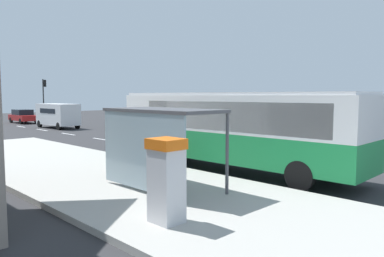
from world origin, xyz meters
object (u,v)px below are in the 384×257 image
sedan_near (23,116)px  bus_shelter (155,128)px  ticket_machine (166,180)px  recycling_bin_blue (167,158)px  recycling_bin_yellow (156,156)px  recycling_bin_red (145,154)px  traffic_light_near_side (44,93)px  bus (231,126)px  white_van (58,114)px

sedan_near → bus_shelter: bearing=-104.4°
ticket_machine → bus_shelter: 3.15m
recycling_bin_blue → bus_shelter: size_ratio=0.24×
recycling_bin_yellow → recycling_bin_red: (0.00, 0.70, 0.00)m
ticket_machine → recycling_bin_red: size_ratio=2.04×
sedan_near → traffic_light_near_side: bearing=27.9°
recycling_bin_yellow → traffic_light_near_side: traffic_light_near_side is taller
recycling_bin_blue → sedan_near: bearing=78.5°
bus → traffic_light_near_side: traffic_light_near_side is taller
ticket_machine → sedan_near: bearing=74.1°
bus_shelter → bus: bearing=10.2°
recycling_bin_blue → bus_shelter: 3.30m
bus → sedan_near: 33.40m
bus_shelter → recycling_bin_red: bearing=56.8°
recycling_bin_yellow → ticket_machine: bearing=-127.1°
white_van → recycling_bin_yellow: 23.30m
recycling_bin_yellow → traffic_light_near_side: bearing=73.6°
sedan_near → bus_shelter: bus_shelter is taller
white_van → ticket_machine: white_van is taller
sedan_near → ticket_machine: 37.92m
recycling_bin_yellow → recycling_bin_blue: bearing=-90.0°
white_van → traffic_light_near_side: size_ratio=1.03×
bus → recycling_bin_yellow: (-2.49, 1.84, -1.19)m
bus_shelter → white_van: bearing=71.0°
bus → white_van: bus is taller
bus → recycling_bin_red: 3.75m
white_van → traffic_light_near_side: bearing=72.7°
traffic_light_near_side → recycling_bin_blue: bearing=-106.1°
sedan_near → recycling_bin_yellow: 31.97m
white_van → recycling_bin_blue: bearing=-105.5°
sedan_near → recycling_bin_red: bearing=-102.0°
white_van → recycling_bin_red: size_ratio=5.50×
white_van → bus_shelter: (-8.61, -25.08, 0.75)m
white_van → recycling_bin_blue: (-6.40, -23.10, -0.69)m
recycling_bin_yellow → bus_shelter: bearing=-129.5°
recycling_bin_blue → recycling_bin_red: size_ratio=1.00×
sedan_near → ticket_machine: bearing=-105.9°
recycling_bin_blue → bus_shelter: (-2.21, -1.98, 1.44)m
recycling_bin_red → ticket_machine: bearing=-123.7°
ticket_machine → white_van: bearing=69.5°
recycling_bin_blue → recycling_bin_yellow: 0.70m
bus → bus_shelter: size_ratio=2.76×
recycling_bin_blue → traffic_light_near_side: (9.70, 33.69, 2.70)m
ticket_machine → bus_shelter: (1.70, 2.48, 0.93)m
white_van → bus_shelter: 26.53m
sedan_near → ticket_machine: size_ratio=2.28×
recycling_bin_yellow → traffic_light_near_side: 34.49m
white_van → recycling_bin_blue: white_van is taller
bus → bus_shelter: (-4.70, -0.84, 0.25)m
white_van → traffic_light_near_side: 11.28m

